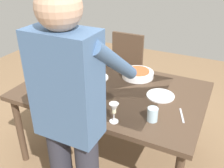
% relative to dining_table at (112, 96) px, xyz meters
% --- Properties ---
extents(ground_plane, '(6.00, 6.00, 0.00)m').
position_rel_dining_table_xyz_m(ground_plane, '(0.00, 0.00, -0.66)').
color(ground_plane, '#846647').
extents(dining_table, '(1.57, 1.04, 0.73)m').
position_rel_dining_table_xyz_m(dining_table, '(0.00, 0.00, 0.00)').
color(dining_table, '#4C3828').
rests_on(dining_table, ground_plane).
extents(chair_near, '(0.40, 0.40, 0.91)m').
position_rel_dining_table_xyz_m(chair_near, '(0.28, -0.90, -0.13)').
color(chair_near, '#352114').
rests_on(chair_near, ground_plane).
extents(person_server, '(0.42, 0.61, 1.69)m').
position_rel_dining_table_xyz_m(person_server, '(-0.13, 0.78, 0.30)').
color(person_server, '#2D2D38').
rests_on(person_server, ground_plane).
extents(wine_bottle, '(0.07, 0.07, 0.30)m').
position_rel_dining_table_xyz_m(wine_bottle, '(0.47, 0.00, 0.18)').
color(wine_bottle, black).
rests_on(wine_bottle, dining_table).
extents(wine_glass_left, '(0.07, 0.07, 0.15)m').
position_rel_dining_table_xyz_m(wine_glass_left, '(0.36, -0.33, 0.17)').
color(wine_glass_left, white).
rests_on(wine_glass_left, dining_table).
extents(wine_glass_right, '(0.07, 0.07, 0.15)m').
position_rel_dining_table_xyz_m(wine_glass_right, '(-0.22, 0.42, 0.17)').
color(wine_glass_right, white).
rests_on(wine_glass_right, dining_table).
extents(water_cup_near_left, '(0.08, 0.08, 0.10)m').
position_rel_dining_table_xyz_m(water_cup_near_left, '(-0.46, 0.28, 0.12)').
color(water_cup_near_left, silver).
rests_on(water_cup_near_left, dining_table).
extents(water_cup_near_right, '(0.07, 0.07, 0.09)m').
position_rel_dining_table_xyz_m(water_cup_near_right, '(0.50, 0.34, 0.11)').
color(water_cup_near_right, silver).
rests_on(water_cup_near_right, dining_table).
extents(water_cup_far_left, '(0.07, 0.07, 0.10)m').
position_rel_dining_table_xyz_m(water_cup_far_left, '(0.57, -0.29, 0.12)').
color(water_cup_far_left, silver).
rests_on(water_cup_far_left, dining_table).
extents(serving_bowl_pasta, '(0.30, 0.30, 0.07)m').
position_rel_dining_table_xyz_m(serving_bowl_pasta, '(-0.11, -0.32, 0.10)').
color(serving_bowl_pasta, silver).
rests_on(serving_bowl_pasta, dining_table).
extents(dinner_plate_near, '(0.23, 0.23, 0.01)m').
position_rel_dining_table_xyz_m(dinner_plate_near, '(-0.41, -0.07, 0.07)').
color(dinner_plate_near, silver).
rests_on(dinner_plate_near, dining_table).
extents(dinner_plate_far, '(0.23, 0.23, 0.01)m').
position_rel_dining_table_xyz_m(dinner_plate_far, '(0.23, -0.13, 0.07)').
color(dinner_plate_far, silver).
rests_on(dinner_plate_far, dining_table).
extents(table_knife, '(0.07, 0.20, 0.00)m').
position_rel_dining_table_xyz_m(table_knife, '(0.17, 0.34, 0.07)').
color(table_knife, silver).
rests_on(table_knife, dining_table).
extents(table_fork, '(0.08, 0.17, 0.00)m').
position_rel_dining_table_xyz_m(table_fork, '(-0.64, 0.13, 0.07)').
color(table_fork, silver).
rests_on(table_fork, dining_table).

